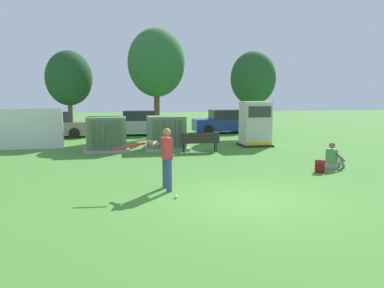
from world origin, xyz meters
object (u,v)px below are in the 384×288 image
(seated_spectator, at_px, (333,158))
(parked_car_right_of_center, at_px, (224,122))
(sports_ball, at_px, (176,197))
(parked_car_leftmost, at_px, (53,125))
(transformer_mid_west, at_px, (166,133))
(generator_enclosure, at_px, (255,124))
(batter, at_px, (165,156))
(park_bench, at_px, (200,141))
(transformer_west, at_px, (107,134))
(backpack, at_px, (320,166))
(parked_car_left_of_center, at_px, (138,124))

(seated_spectator, height_order, parked_car_right_of_center, parked_car_right_of_center)
(sports_ball, bearing_deg, parked_car_leftmost, 109.86)
(transformer_mid_west, height_order, parked_car_leftmost, same)
(generator_enclosure, bearing_deg, batter, -125.36)
(park_bench, relative_size, sports_ball, 20.04)
(transformer_west, bearing_deg, parked_car_leftmost, 118.44)
(transformer_mid_west, relative_size, parked_car_leftmost, 0.49)
(generator_enclosure, relative_size, backpack, 5.23)
(batter, bearing_deg, parked_car_right_of_center, 67.98)
(generator_enclosure, bearing_deg, parked_car_right_of_center, 87.87)
(park_bench, relative_size, parked_car_right_of_center, 0.43)
(transformer_mid_west, height_order, sports_ball, transformer_mid_west)
(park_bench, distance_m, parked_car_right_of_center, 8.98)
(sports_ball, xyz_separation_m, seated_spectator, (6.18, 2.75, 0.33))
(backpack, height_order, parked_car_left_of_center, parked_car_left_of_center)
(sports_ball, xyz_separation_m, parked_car_right_of_center, (5.79, 15.65, 0.71))
(seated_spectator, height_order, backpack, seated_spectator)
(backpack, bearing_deg, sports_ball, -157.42)
(transformer_mid_west, height_order, parked_car_left_of_center, same)
(park_bench, height_order, seated_spectator, seated_spectator)
(backpack, height_order, parked_car_leftmost, parked_car_leftmost)
(park_bench, relative_size, seated_spectator, 1.87)
(seated_spectator, xyz_separation_m, parked_car_left_of_center, (-6.36, 12.69, 0.38))
(generator_enclosure, distance_m, park_bench, 3.69)
(generator_enclosure, xyz_separation_m, parked_car_left_of_center, (-5.72, 6.46, -0.38))
(batter, bearing_deg, backpack, 13.20)
(parked_car_leftmost, bearing_deg, batter, -69.52)
(batter, bearing_deg, park_bench, 69.44)
(generator_enclosure, distance_m, backpack, 6.82)
(backpack, xyz_separation_m, parked_car_leftmost, (-10.78, 12.80, 0.54))
(backpack, distance_m, parked_car_leftmost, 16.74)
(park_bench, bearing_deg, parked_car_right_of_center, 66.85)
(transformer_west, relative_size, park_bench, 1.16)
(park_bench, relative_size, backpack, 4.10)
(transformer_west, distance_m, parked_car_right_of_center, 10.45)
(park_bench, height_order, parked_car_left_of_center, parked_car_left_of_center)
(transformer_mid_west, xyz_separation_m, park_bench, (1.42, -1.27, -0.25))
(batter, bearing_deg, seated_spectator, 15.99)
(sports_ball, height_order, parked_car_left_of_center, parked_car_left_of_center)
(parked_car_leftmost, xyz_separation_m, parked_car_right_of_center, (11.22, 0.63, 0.00))
(park_bench, bearing_deg, sports_ball, -107.01)
(sports_ball, height_order, seated_spectator, seated_spectator)
(transformer_west, bearing_deg, backpack, -41.31)
(parked_car_left_of_center, bearing_deg, transformer_mid_west, -81.43)
(seated_spectator, xyz_separation_m, backpack, (-0.83, -0.52, -0.16))
(transformer_west, relative_size, parked_car_leftmost, 0.49)
(transformer_mid_west, bearing_deg, backpack, -55.04)
(generator_enclosure, relative_size, parked_car_leftmost, 0.53)
(sports_ball, distance_m, seated_spectator, 6.77)
(backpack, height_order, parked_car_right_of_center, parked_car_right_of_center)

